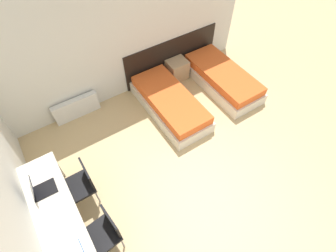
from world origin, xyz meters
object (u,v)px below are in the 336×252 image
chair_near_notebook (104,232)px  chair_near_laptop (80,184)px  bed_near_door (222,78)px  nightstand (177,70)px  laptop (40,189)px  bed_near_window (170,103)px

chair_near_notebook → chair_near_laptop: bearing=83.8°
bed_near_door → nightstand: nightstand is taller
chair_near_laptop → laptop: 0.59m
nightstand → chair_near_notebook: bearing=-139.5°
nightstand → chair_near_notebook: chair_near_notebook is taller
bed_near_window → nightstand: size_ratio=4.11×
bed_near_door → chair_near_notebook: (-3.62, -1.72, 0.26)m
bed_near_door → chair_near_notebook: 4.02m
bed_near_window → laptop: size_ratio=5.86×
bed_near_door → laptop: laptop is taller
bed_near_door → laptop: size_ratio=5.86×
bed_near_window → nightstand: bearing=47.7°
nightstand → bed_near_window: bearing=-132.3°
laptop → chair_near_notebook: bearing=-59.6°
bed_near_window → laptop: bearing=-162.6°
bed_near_window → chair_near_laptop: 2.39m
bed_near_window → bed_near_door: same height
bed_near_door → chair_near_laptop: bearing=-166.6°
chair_near_notebook → laptop: size_ratio=2.53×
chair_near_notebook → nightstand: bearing=34.4°
bed_near_window → chair_near_laptop: size_ratio=2.32×
bed_near_door → laptop: (-4.10, -0.84, 0.60)m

